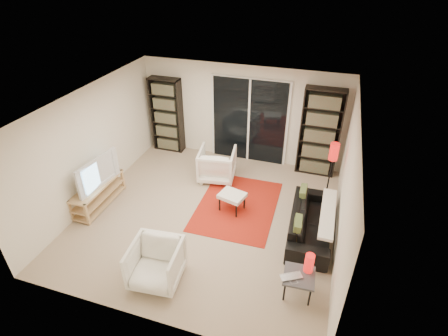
{
  "coord_description": "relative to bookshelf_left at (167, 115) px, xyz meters",
  "views": [
    {
      "loc": [
        2.0,
        -5.17,
        4.6
      ],
      "look_at": [
        0.25,
        0.3,
        1.0
      ],
      "focal_mm": 28.0,
      "sensor_mm": 36.0,
      "label": 1
    }
  ],
  "objects": [
    {
      "name": "floor",
      "position": [
        1.95,
        -2.33,
        -0.98
      ],
      "size": [
        5.0,
        5.0,
        0.0
      ],
      "primitive_type": "plane",
      "color": "tan",
      "rests_on": "ground"
    },
    {
      "name": "wall_back",
      "position": [
        1.95,
        0.17,
        0.22
      ],
      "size": [
        5.0,
        0.02,
        2.4
      ],
      "primitive_type": "cube",
      "color": "white",
      "rests_on": "ground"
    },
    {
      "name": "wall_front",
      "position": [
        1.95,
        -4.83,
        0.22
      ],
      "size": [
        5.0,
        0.02,
        2.4
      ],
      "primitive_type": "cube",
      "color": "white",
      "rests_on": "ground"
    },
    {
      "name": "wall_left",
      "position": [
        -0.55,
        -2.33,
        0.22
      ],
      "size": [
        0.02,
        5.0,
        2.4
      ],
      "primitive_type": "cube",
      "color": "white",
      "rests_on": "ground"
    },
    {
      "name": "wall_right",
      "position": [
        4.45,
        -2.33,
        0.22
      ],
      "size": [
        0.02,
        5.0,
        2.4
      ],
      "primitive_type": "cube",
      "color": "white",
      "rests_on": "ground"
    },
    {
      "name": "ceiling",
      "position": [
        1.95,
        -2.33,
        1.42
      ],
      "size": [
        5.0,
        5.0,
        0.02
      ],
      "primitive_type": "cube",
      "color": "white",
      "rests_on": "wall_back"
    },
    {
      "name": "sliding_door",
      "position": [
        2.15,
        0.13,
        0.07
      ],
      "size": [
        1.92,
        0.08,
        2.16
      ],
      "color": "white",
      "rests_on": "ground"
    },
    {
      "name": "bookshelf_left",
      "position": [
        0.0,
        0.0,
        0.0
      ],
      "size": [
        0.8,
        0.3,
        1.95
      ],
      "color": "black",
      "rests_on": "ground"
    },
    {
      "name": "bookshelf_right",
      "position": [
        3.85,
        -0.0,
        0.07
      ],
      "size": [
        0.9,
        0.3,
        2.1
      ],
      "color": "black",
      "rests_on": "ground"
    },
    {
      "name": "tv_stand",
      "position": [
        -0.36,
        -2.68,
        -0.71
      ],
      "size": [
        0.44,
        1.36,
        0.5
      ],
      "color": "tan",
      "rests_on": "floor"
    },
    {
      "name": "tv",
      "position": [
        -0.34,
        -2.68,
        -0.15
      ],
      "size": [
        0.3,
        1.12,
        0.64
      ],
      "primitive_type": "imported",
      "rotation": [
        0.0,
        0.0,
        1.43
      ],
      "color": "black",
      "rests_on": "tv_stand"
    },
    {
      "name": "rug",
      "position": [
        2.44,
        -1.86,
        -0.97
      ],
      "size": [
        1.63,
        2.18,
        0.01
      ],
      "primitive_type": "cube",
      "rotation": [
        0.0,
        0.0,
        0.02
      ],
      "color": "#AC1F11",
      "rests_on": "floor"
    },
    {
      "name": "sofa",
      "position": [
        3.98,
        -2.25,
        -0.7
      ],
      "size": [
        0.81,
        1.92,
        0.55
      ],
      "primitive_type": "imported",
      "rotation": [
        0.0,
        0.0,
        1.61
      ],
      "color": "black",
      "rests_on": "floor"
    },
    {
      "name": "armchair_back",
      "position": [
        1.69,
        -0.98,
        -0.6
      ],
      "size": [
        0.92,
        0.94,
        0.76
      ],
      "primitive_type": "imported",
      "rotation": [
        0.0,
        0.0,
        3.29
      ],
      "color": "white",
      "rests_on": "floor"
    },
    {
      "name": "armchair_front",
      "position": [
        1.73,
        -4.13,
        -0.61
      ],
      "size": [
        0.85,
        0.87,
        0.73
      ],
      "primitive_type": "imported",
      "rotation": [
        0.0,
        0.0,
        0.09
      ],
      "color": "white",
      "rests_on": "floor"
    },
    {
      "name": "ottoman",
      "position": [
        2.37,
        -2.02,
        -0.63
      ],
      "size": [
        0.59,
        0.52,
        0.4
      ],
      "color": "white",
      "rests_on": "floor"
    },
    {
      "name": "side_table",
      "position": [
        3.94,
        -3.7,
        -0.62
      ],
      "size": [
        0.5,
        0.5,
        0.4
      ],
      "color": "#45454A",
      "rests_on": "floor"
    },
    {
      "name": "laptop",
      "position": [
        3.85,
        -3.82,
        -0.56
      ],
      "size": [
        0.4,
        0.35,
        0.03
      ],
      "primitive_type": "imported",
      "rotation": [
        0.0,
        0.0,
        0.52
      ],
      "color": "silver",
      "rests_on": "side_table"
    },
    {
      "name": "table_lamp",
      "position": [
        4.05,
        -3.56,
        -0.41
      ],
      "size": [
        0.14,
        0.14,
        0.32
      ],
      "primitive_type": "cylinder",
      "color": "red",
      "rests_on": "side_table"
    },
    {
      "name": "floor_lamp",
      "position": [
        4.2,
        -1.02,
        0.05
      ],
      "size": [
        0.2,
        0.2,
        1.35
      ],
      "color": "black",
      "rests_on": "floor"
    }
  ]
}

